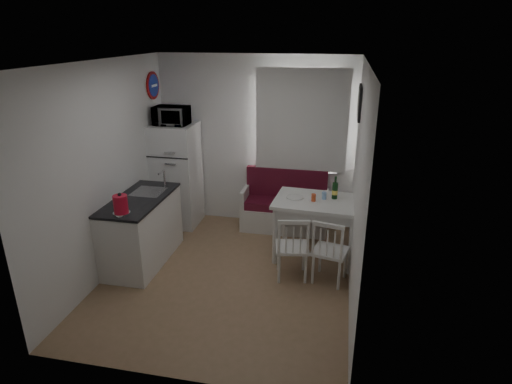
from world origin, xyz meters
TOP-DOWN VIEW (x-y plane):
  - floor at (0.00, 0.00)m, footprint 3.00×3.50m
  - ceiling at (0.00, 0.00)m, footprint 3.00×3.50m
  - wall_back at (0.00, 1.75)m, footprint 3.00×0.02m
  - wall_front at (0.00, -1.75)m, footprint 3.00×0.02m
  - wall_left at (-1.50, 0.00)m, footprint 0.02×3.50m
  - wall_right at (1.50, 0.00)m, footprint 0.02×3.50m
  - window at (0.70, 1.72)m, footprint 1.22×0.06m
  - curtain at (0.70, 1.65)m, footprint 1.35×0.02m
  - kitchen_counter at (-1.20, 0.16)m, footprint 0.62×1.32m
  - wall_sign at (-1.47, 1.45)m, footprint 0.03×0.40m
  - picture_frame at (1.48, 1.10)m, footprint 0.04×0.52m
  - bench at (0.51, 1.51)m, footprint 1.31×0.50m
  - dining_table at (1.04, 0.72)m, footprint 1.16×0.85m
  - chair_left at (0.79, 0.06)m, footprint 0.46×0.44m
  - chair_right at (1.25, 0.06)m, footprint 0.47×0.46m
  - fridge at (-1.18, 1.40)m, footprint 0.64×0.64m
  - microwave at (-1.18, 1.35)m, footprint 0.49×0.33m
  - kettle at (-1.15, -0.38)m, footprint 0.20×0.20m
  - wine_bottle at (1.25, 0.82)m, footprint 0.08×0.08m
  - drinking_glass_orange at (0.99, 0.67)m, footprint 0.06×0.06m
  - drinking_glass_blue at (1.12, 0.77)m, footprint 0.06×0.06m
  - plate at (0.74, 0.74)m, footprint 0.22×0.22m

SIDE VIEW (x-z plane):
  - floor at x=0.00m, z-range -0.01..0.01m
  - bench at x=0.51m, z-range -0.16..0.78m
  - kitchen_counter at x=-1.20m, z-range -0.12..1.04m
  - chair_right at x=1.25m, z-range 0.30..0.75m
  - chair_left at x=0.79m, z-range 0.30..0.75m
  - dining_table at x=1.04m, z-range 0.32..1.15m
  - fridge at x=-1.18m, z-range 0.00..1.60m
  - plate at x=0.74m, z-range 0.83..0.85m
  - drinking_glass_blue at x=1.12m, z-range 0.83..0.93m
  - drinking_glass_orange at x=0.99m, z-range 0.83..0.93m
  - wine_bottle at x=1.25m, z-range 0.83..1.14m
  - kettle at x=-1.15m, z-range 0.90..1.16m
  - wall_back at x=0.00m, z-range 0.00..2.60m
  - wall_front at x=0.00m, z-range 0.00..2.60m
  - wall_left at x=-1.50m, z-range 0.00..2.60m
  - wall_right at x=1.50m, z-range 0.00..2.60m
  - window at x=0.70m, z-range 0.89..2.36m
  - curtain at x=0.70m, z-range 0.93..2.42m
  - microwave at x=-1.18m, z-range 1.60..1.87m
  - picture_frame at x=1.48m, z-range 1.84..2.26m
  - wall_sign at x=-1.47m, z-range 1.95..2.35m
  - ceiling at x=0.00m, z-range 2.59..2.61m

